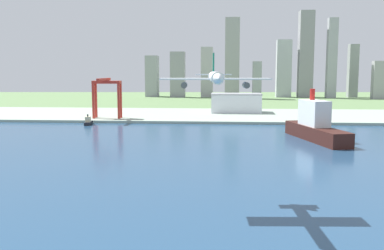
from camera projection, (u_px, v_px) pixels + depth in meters
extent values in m
plane|color=#60804F|center=(229.00, 147.00, 282.85)|extent=(2400.00, 2400.00, 0.00)
cube|color=navy|center=(230.00, 167.00, 223.48)|extent=(840.00, 360.00, 0.15)
cube|color=#95A695|center=(228.00, 115.00, 470.65)|extent=(840.00, 140.00, 2.50)
cylinder|color=silver|center=(215.00, 77.00, 150.75)|extent=(6.46, 40.59, 3.94)
cone|color=silver|center=(218.00, 78.00, 129.13)|extent=(4.01, 4.56, 3.74)
cube|color=silver|center=(215.00, 79.00, 152.83)|extent=(39.13, 11.29, 0.50)
cube|color=#0C5947|center=(213.00, 65.00, 168.25)|extent=(0.80, 4.87, 9.45)
cube|color=silver|center=(213.00, 75.00, 168.69)|extent=(14.17, 5.31, 0.36)
cylinder|color=#4C4F54|center=(246.00, 85.00, 151.74)|extent=(2.52, 5.78, 2.17)
cylinder|color=#4C4F54|center=(184.00, 85.00, 152.04)|extent=(2.52, 5.78, 2.17)
cube|color=#381914|center=(316.00, 133.00, 308.83)|extent=(33.77, 77.55, 9.96)
cube|color=silver|center=(314.00, 113.00, 310.85)|extent=(19.01, 29.73, 18.31)
cylinder|color=red|center=(312.00, 94.00, 312.93)|extent=(3.54, 3.54, 7.97)
cube|color=black|center=(88.00, 123.00, 398.96)|extent=(8.22, 19.82, 2.78)
cube|color=beige|center=(88.00, 119.00, 396.52)|extent=(5.45, 7.53, 4.73)
cylinder|color=black|center=(88.00, 116.00, 395.14)|extent=(1.26, 1.26, 2.22)
cube|color=#B72D23|center=(93.00, 101.00, 426.42)|extent=(2.20, 2.20, 34.18)
cube|color=#B72D23|center=(119.00, 101.00, 424.51)|extent=(2.20, 2.20, 34.18)
cube|color=#B72D23|center=(96.00, 101.00, 434.34)|extent=(2.20, 2.20, 34.18)
cube|color=#B72D23|center=(121.00, 101.00, 432.42)|extent=(2.20, 2.20, 34.18)
cube|color=#B72D23|center=(107.00, 82.00, 427.12)|extent=(27.66, 10.00, 2.80)
cube|color=#B72D23|center=(104.00, 80.00, 416.66)|extent=(2.60, 40.88, 2.60)
cube|color=silver|center=(236.00, 103.00, 490.07)|extent=(54.94, 33.82, 20.13)
cube|color=gray|center=(236.00, 94.00, 488.74)|extent=(56.04, 34.50, 1.20)
cube|color=#90939B|center=(152.00, 76.00, 825.84)|extent=(22.80, 27.99, 77.21)
cube|color=gray|center=(178.00, 75.00, 805.98)|extent=(26.50, 23.09, 83.74)
cube|color=#A3A2A6|center=(207.00, 72.00, 812.83)|extent=(21.74, 26.65, 92.56)
cube|color=gray|center=(232.00, 58.00, 775.23)|extent=(25.56, 20.46, 142.17)
cube|color=gray|center=(257.00, 80.00, 759.88)|extent=(14.54, 23.09, 65.13)
cube|color=#ACB0B8|center=(284.00, 69.00, 806.34)|extent=(27.11, 20.44, 105.57)
cube|color=gray|center=(306.00, 55.00, 796.74)|extent=(25.63, 27.56, 156.89)
cube|color=#9B9CA6|center=(332.00, 58.00, 780.99)|extent=(16.69, 16.02, 142.49)
cube|color=gray|center=(353.00, 71.00, 801.64)|extent=(16.53, 17.64, 97.24)
cube|color=#97969C|center=(379.00, 80.00, 751.62)|extent=(23.25, 15.39, 65.86)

